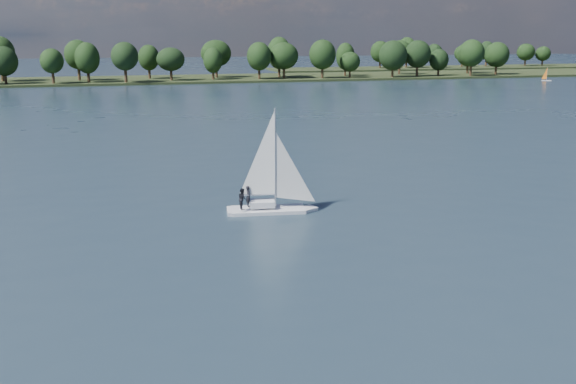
# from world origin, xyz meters

# --- Properties ---
(ground) EXTENTS (700.00, 700.00, 0.00)m
(ground) POSITION_xyz_m (0.00, 100.00, 0.00)
(ground) COLOR #233342
(ground) RESTS_ON ground
(far_shore) EXTENTS (660.00, 40.00, 1.50)m
(far_shore) POSITION_xyz_m (0.00, 212.00, 0.00)
(far_shore) COLOR black
(far_shore) RESTS_ON ground
(far_shore_back) EXTENTS (220.00, 30.00, 1.40)m
(far_shore_back) POSITION_xyz_m (160.00, 260.00, 0.00)
(far_shore_back) COLOR black
(far_shore_back) RESTS_ON ground
(sailboat) EXTENTS (7.70, 3.03, 9.86)m
(sailboat) POSITION_xyz_m (-6.92, 35.58, 2.75)
(sailboat) COLOR silver
(sailboat) RESTS_ON ground
(dinghy_orange) EXTENTS (3.34, 2.46, 4.98)m
(dinghy_orange) POSITION_xyz_m (126.82, 175.41, 1.18)
(dinghy_orange) COLOR silver
(dinghy_orange) RESTS_ON ground
(treeline) EXTENTS (562.54, 74.06, 17.80)m
(treeline) POSITION_xyz_m (-14.55, 208.65, 8.08)
(treeline) COLOR black
(treeline) RESTS_ON ground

